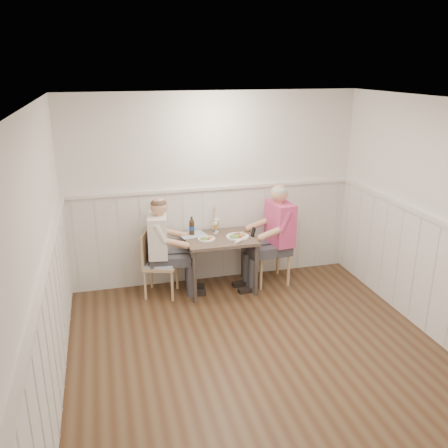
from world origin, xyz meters
name	(u,v)px	position (x,y,z in m)	size (l,w,h in m)	color
ground_plane	(267,367)	(0.00, 0.00, 0.00)	(4.50, 4.50, 0.00)	#452B19
room_shell	(271,225)	(0.00, 0.00, 1.52)	(4.04, 4.54, 2.60)	white
wainscot	(247,277)	(0.00, 0.69, 0.69)	(4.00, 4.49, 1.34)	silver
dining_table	(220,244)	(-0.02, 1.84, 0.65)	(0.92, 0.70, 0.75)	brown
chair_right	(275,245)	(0.78, 1.90, 0.54)	(0.47, 0.47, 0.99)	tan
chair_left	(156,261)	(-0.86, 1.90, 0.47)	(0.53, 0.53, 0.88)	tan
man_in_pink	(277,243)	(0.77, 1.80, 0.60)	(0.70, 0.49, 1.44)	#3F3F47
diner_cream	(162,254)	(-0.79, 1.89, 0.57)	(0.67, 0.46, 1.36)	#3F3F47
plate_man	(237,236)	(0.20, 1.77, 0.77)	(0.30, 0.30, 0.08)	white
plate_diner	(206,238)	(-0.22, 1.80, 0.77)	(0.23, 0.23, 0.06)	white
beer_glass_a	(217,223)	(-0.01, 2.06, 0.87)	(0.07, 0.07, 0.19)	silver
beer_glass_b	(215,226)	(-0.04, 2.01, 0.85)	(0.06, 0.06, 0.15)	silver
beer_bottle	(192,227)	(-0.36, 2.03, 0.86)	(0.07, 0.07, 0.25)	#322112
rolled_napkin	(239,241)	(0.18, 1.60, 0.77)	(0.16, 0.14, 0.04)	white
grass_vase	(213,218)	(-0.04, 2.15, 0.92)	(0.04, 0.04, 0.37)	silver
gingham_mat	(192,235)	(-0.35, 2.03, 0.75)	(0.39, 0.33, 0.01)	#6986AF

